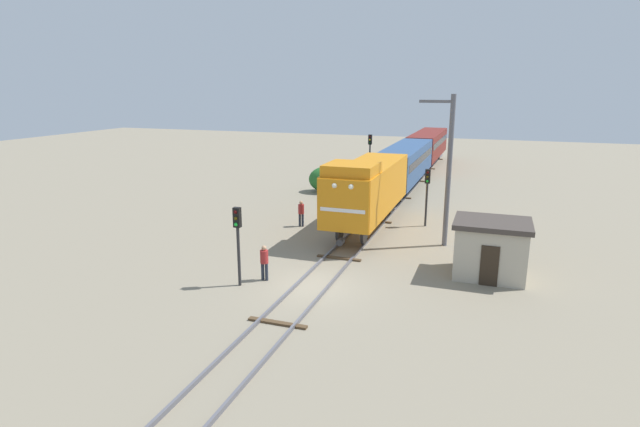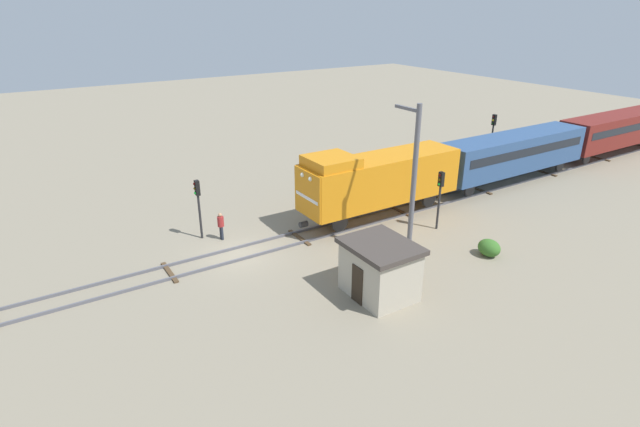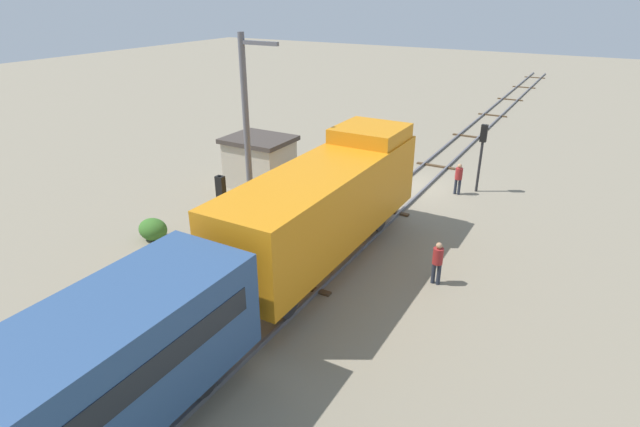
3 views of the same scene
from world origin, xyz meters
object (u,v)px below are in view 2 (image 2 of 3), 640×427
at_px(passenger_car_leading, 514,151).
at_px(traffic_signal_near, 198,198).
at_px(traffic_signal_mid, 440,190).
at_px(worker_near_track, 221,224).
at_px(worker_by_signal, 333,187).
at_px(passenger_car_trailing, 617,128).
at_px(traffic_signal_far, 493,131).
at_px(catenary_mast, 413,178).
at_px(relay_hut, 380,269).
at_px(locomotive, 378,178).

bearing_deg(passenger_car_leading, traffic_signal_near, -97.53).
xyz_separation_m(traffic_signal_mid, worker_near_track, (-5.80, -11.99, -1.62)).
distance_m(traffic_signal_near, worker_by_signal, 10.36).
distance_m(passenger_car_leading, worker_by_signal, 14.70).
bearing_deg(worker_near_track, traffic_signal_near, -100.99).
xyz_separation_m(passenger_car_trailing, traffic_signal_mid, (3.40, -25.85, 0.09)).
relative_size(passenger_car_leading, traffic_signal_mid, 3.75).
bearing_deg(passenger_car_trailing, traffic_signal_far, -105.67).
xyz_separation_m(passenger_car_trailing, traffic_signal_near, (-3.20, -38.80, 0.04)).
height_order(traffic_signal_far, worker_near_track, traffic_signal_far).
bearing_deg(catenary_mast, relay_hut, -58.36).
distance_m(passenger_car_trailing, worker_by_signal, 28.96).
bearing_deg(traffic_signal_far, traffic_signal_near, -89.12).
xyz_separation_m(passenger_car_trailing, catenary_mast, (4.94, -29.61, 1.95)).
relative_size(passenger_car_trailing, relay_hut, 4.00).
relative_size(worker_near_track, catenary_mast, 0.20).
xyz_separation_m(passenger_car_leading, traffic_signal_mid, (3.40, -11.25, 0.09)).
height_order(passenger_car_trailing, worker_near_track, passenger_car_trailing).
distance_m(locomotive, passenger_car_leading, 13.34).
bearing_deg(locomotive, passenger_car_trailing, 90.00).
height_order(passenger_car_trailing, traffic_signal_near, passenger_car_trailing).
relative_size(passenger_car_trailing, worker_near_track, 8.24).
bearing_deg(locomotive, passenger_car_leading, 90.00).
bearing_deg(traffic_signal_near, worker_near_track, 50.28).
xyz_separation_m(locomotive, worker_by_signal, (-4.20, -0.67, -1.78)).
xyz_separation_m(traffic_signal_near, worker_by_signal, (-1.00, 10.20, -1.57)).
xyz_separation_m(locomotive, traffic_signal_near, (-3.20, -10.87, -0.21)).
relative_size(catenary_mast, relay_hut, 2.41).
distance_m(traffic_signal_mid, relay_hut, 8.99).
xyz_separation_m(traffic_signal_near, traffic_signal_far, (-0.40, 25.98, 0.59)).
bearing_deg(worker_by_signal, locomotive, -89.15).
bearing_deg(catenary_mast, worker_by_signal, 173.77).
bearing_deg(passenger_car_leading, locomotive, -90.00).
bearing_deg(catenary_mast, worker_near_track, -131.71).
height_order(traffic_signal_near, traffic_signal_mid, traffic_signal_mid).
bearing_deg(locomotive, catenary_mast, -18.68).
relative_size(traffic_signal_far, worker_near_track, 2.69).
relative_size(traffic_signal_near, traffic_signal_mid, 0.98).
bearing_deg(traffic_signal_mid, relay_hut, -62.58).
height_order(locomotive, passenger_car_leading, locomotive).
bearing_deg(relay_hut, traffic_signal_far, 117.94).
distance_m(worker_near_track, catenary_mast, 11.57).
distance_m(traffic_signal_near, traffic_signal_mid, 14.54).
bearing_deg(relay_hut, passenger_car_leading, 111.38).
xyz_separation_m(locomotive, relay_hut, (7.50, -5.82, -1.38)).
xyz_separation_m(locomotive, traffic_signal_mid, (3.40, 2.08, -0.16)).
bearing_deg(passenger_car_trailing, locomotive, -90.00).
relative_size(passenger_car_trailing, traffic_signal_far, 3.06).
distance_m(traffic_signal_near, catenary_mast, 12.43).
bearing_deg(passenger_car_leading, passenger_car_trailing, 90.00).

